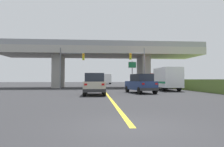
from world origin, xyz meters
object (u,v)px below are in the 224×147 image
(box_truck, at_px, (166,79))
(traffic_signal_nearside, at_px, (140,64))
(suv_lead, at_px, (95,84))
(sedan_oncoming, at_px, (95,82))
(suv_crossing, at_px, (141,84))
(traffic_signal_farside, at_px, (68,63))
(highway_sign, at_px, (132,68))
(semi_truck_distant, at_px, (107,79))

(box_truck, distance_m, traffic_signal_nearside, 4.93)
(suv_lead, xyz_separation_m, box_truck, (9.42, 7.26, 0.55))
(box_truck, xyz_separation_m, sedan_oncoming, (-9.50, 15.04, -0.55))
(suv_crossing, distance_m, traffic_signal_farside, 12.49)
(traffic_signal_nearside, bearing_deg, box_truck, -51.55)
(traffic_signal_nearside, xyz_separation_m, highway_sign, (-0.43, 3.86, -0.51))
(suv_crossing, relative_size, box_truck, 0.72)
(suv_lead, distance_m, sedan_oncoming, 22.30)
(suv_crossing, distance_m, traffic_signal_nearside, 9.10)
(semi_truck_distant, bearing_deg, sedan_oncoming, -99.50)
(suv_lead, bearing_deg, highway_sign, 66.69)
(suv_lead, height_order, box_truck, box_truck)
(traffic_signal_farside, distance_m, highway_sign, 10.83)
(suv_lead, height_order, sedan_oncoming, same)
(traffic_signal_farside, height_order, semi_truck_distant, traffic_signal_farside)
(suv_lead, xyz_separation_m, traffic_signal_farside, (-3.85, 10.70, 2.81))
(highway_sign, bearing_deg, box_truck, -66.63)
(traffic_signal_nearside, distance_m, highway_sign, 3.92)
(suv_lead, xyz_separation_m, traffic_signal_nearside, (6.70, 10.69, 2.81))
(highway_sign, bearing_deg, traffic_signal_farside, -159.16)
(sedan_oncoming, bearing_deg, traffic_signal_nearside, -59.71)
(box_truck, bearing_deg, traffic_signal_farside, 165.46)
(semi_truck_distant, bearing_deg, suv_crossing, -88.57)
(traffic_signal_farside, relative_size, semi_truck_distant, 0.91)
(suv_crossing, relative_size, traffic_signal_nearside, 0.81)
(suv_crossing, height_order, highway_sign, highway_sign)
(suv_crossing, bearing_deg, traffic_signal_farside, 125.22)
(highway_sign, bearing_deg, suv_crossing, -96.37)
(semi_truck_distant, bearing_deg, suv_lead, -94.78)
(sedan_oncoming, relative_size, highway_sign, 1.03)
(sedan_oncoming, xyz_separation_m, semi_truck_distant, (3.90, 23.29, 0.60))
(box_truck, relative_size, sedan_oncoming, 1.47)
(sedan_oncoming, relative_size, traffic_signal_nearside, 0.76)
(box_truck, height_order, traffic_signal_farside, traffic_signal_farside)
(box_truck, height_order, highway_sign, highway_sign)
(highway_sign, bearing_deg, suv_lead, -113.31)
(box_truck, bearing_deg, sedan_oncoming, 122.29)
(traffic_signal_farside, relative_size, highway_sign, 1.32)
(sedan_oncoming, bearing_deg, box_truck, -57.71)
(box_truck, height_order, traffic_signal_nearside, traffic_signal_nearside)
(suv_lead, distance_m, traffic_signal_farside, 11.71)
(box_truck, distance_m, semi_truck_distant, 38.74)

